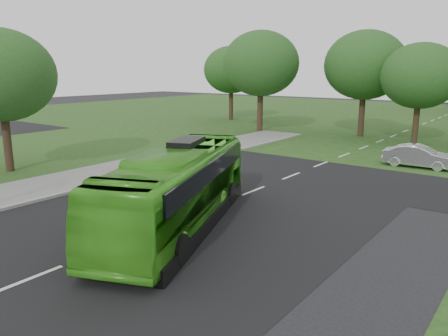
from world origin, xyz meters
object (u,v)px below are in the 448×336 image
object	(u,v)px
tree_park_a	(261,64)
tree_park_c	(420,76)
tree_park_b	(365,65)
sedan	(419,156)
bus	(178,188)
tree_park_f	(231,70)
tree_side_near	(0,75)

from	to	relation	value
tree_park_a	tree_park_c	size ratio (longest dim) A/B	1.19
tree_park_b	tree_park_c	world-z (taller)	tree_park_b
tree_park_b	sedan	distance (m)	14.52
tree_park_b	sedan	size ratio (longest dim) A/B	2.24
bus	sedan	size ratio (longest dim) A/B	2.59
tree_park_a	tree_park_f	size ratio (longest dim) A/B	1.10
tree_park_a	bus	distance (m)	27.88
tree_park_f	tree_side_near	world-z (taller)	tree_park_f
tree_park_c	sedan	distance (m)	10.40
tree_park_c	tree_park_f	xyz separation A→B (m)	(-23.00, 5.83, 0.47)
tree_side_near	bus	size ratio (longest dim) A/B	0.76
tree_park_c	tree_park_f	distance (m)	23.73
tree_park_f	tree_side_near	size ratio (longest dim) A/B	1.05
tree_park_a	tree_park_b	world-z (taller)	tree_park_a
tree_park_c	tree_side_near	size ratio (longest dim) A/B	0.97
bus	sedan	bearing A→B (deg)	51.75
tree_park_c	sedan	size ratio (longest dim) A/B	1.92
tree_park_c	sedan	bearing A→B (deg)	-74.53
tree_park_a	tree_side_near	xyz separation A→B (m)	(-2.85, -23.82, -0.91)
tree_park_b	tree_park_c	bearing A→B (deg)	-21.00
tree_park_b	tree_park_c	xyz separation A→B (m)	(5.26, -2.02, -0.89)
bus	sedan	xyz separation A→B (m)	(4.84, 17.06, -0.84)
tree_park_b	bus	bearing A→B (deg)	-84.13
tree_park_a	tree_park_b	xyz separation A→B (m)	(9.04, 3.25, -0.18)
tree_side_near	bus	distance (m)	15.38
tree_park_a	tree_park_c	bearing A→B (deg)	4.91
tree_park_f	tree_park_c	bearing A→B (deg)	-14.23
tree_park_f	sedan	size ratio (longest dim) A/B	2.08
tree_park_f	tree_park_a	bearing A→B (deg)	-39.07
tree_park_b	sedan	xyz separation A→B (m)	(7.71, -10.87, -5.75)
tree_park_f	bus	xyz separation A→B (m)	(20.62, -31.74, -4.50)
tree_park_c	tree_side_near	xyz separation A→B (m)	(-17.16, -25.05, 0.16)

